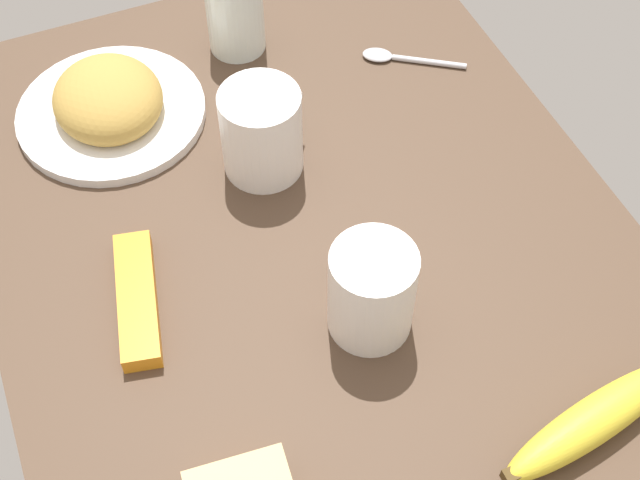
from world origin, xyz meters
The scene contains 8 objects.
tabletop centered at (0.00, 0.00, 1.00)cm, with size 90.00×64.00×2.00cm, color #4C3828.
plate_of_food centered at (-27.25, -14.14, 4.04)cm, with size 21.22×21.22×6.38cm.
coffee_mug_black centered at (-13.84, -0.79, 7.21)cm, with size 10.14×10.19×10.14cm.
coffee_mug_milky centered at (8.59, 1.47, 7.25)cm, with size 10.23×7.98×10.23cm.
glass_of_milk centered at (-33.12, 3.07, 6.49)cm, with size 6.77×6.77×10.28cm.
banana centered at (26.19, 14.60, 3.98)cm, with size 7.25×20.17×3.95cm.
spoon centered at (-23.27, 19.80, 2.38)cm, with size 8.16×11.27×0.80cm.
snack_bar centered at (-1.68, -18.26, 3.00)cm, with size 14.64×3.61×2.00cm, color orange.
Camera 1 is at (46.91, -19.67, 73.76)cm, focal length 49.29 mm.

